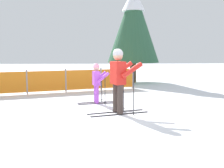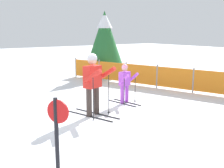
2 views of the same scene
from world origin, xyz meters
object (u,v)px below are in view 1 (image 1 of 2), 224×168
Objects in this scene: skier_adult at (119,75)px; skier_child at (97,80)px; conifer_far at (133,23)px; safety_fence at (47,81)px.

skier_adult is 1.35× the size of skier_child.
skier_adult is 1.62m from skier_child.
skier_adult is at bearing -101.47° from conifer_far.
skier_adult is at bearing -79.50° from skier_child.
skier_child is at bearing -109.04° from conifer_far.
skier_adult is 7.86m from conifer_far.
skier_child is 0.17× the size of safety_fence.
safety_fence is at bearing 120.00° from skier_child.
safety_fence is 5.95m from conifer_far.
safety_fence is at bearing 105.46° from skier_adult.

